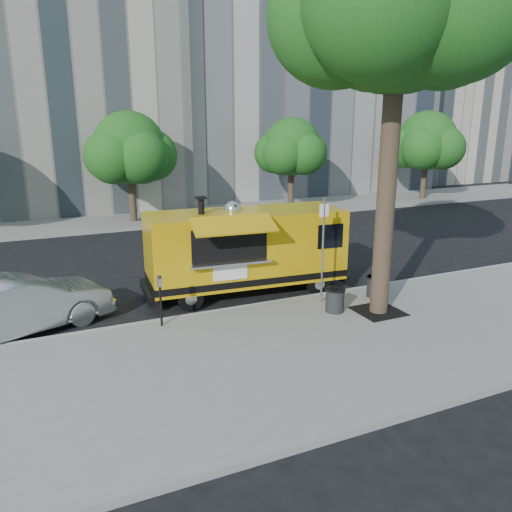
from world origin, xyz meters
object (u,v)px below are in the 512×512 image
at_px(far_tree_b, 129,148).
at_px(food_truck, 246,249).
at_px(sign_post, 323,244).
at_px(sedan, 19,305).
at_px(trash_bin_right, 375,286).
at_px(far_tree_c, 292,147).
at_px(trash_bin_left, 335,299).
at_px(far_tree_d, 427,141).
at_px(parking_meter, 160,295).

xyz_separation_m(far_tree_b, food_truck, (1.04, -12.31, -2.40)).
height_order(sign_post, food_truck, sign_post).
bearing_deg(far_tree_b, sedan, -112.35).
bearing_deg(trash_bin_right, sign_post, 172.29).
bearing_deg(sign_post, far_tree_c, 65.19).
relative_size(far_tree_c, trash_bin_left, 8.00).
bearing_deg(trash_bin_right, trash_bin_left, -162.85).
xyz_separation_m(far_tree_d, parking_meter, (-21.00, -13.95, -2.91)).
height_order(far_tree_b, sedan, far_tree_b).
bearing_deg(sign_post, food_truck, 127.85).
distance_m(parking_meter, trash_bin_left, 4.64).
xyz_separation_m(far_tree_c, sign_post, (-6.45, -13.95, -1.87)).
bearing_deg(trash_bin_right, sedan, 169.35).
bearing_deg(sedan, trash_bin_right, -120.41).
bearing_deg(trash_bin_left, far_tree_b, 99.51).
distance_m(far_tree_d, parking_meter, 25.38).
xyz_separation_m(food_truck, trash_bin_left, (1.47, -2.70, -0.93)).
xyz_separation_m(far_tree_b, trash_bin_left, (2.52, -15.01, -3.34)).
bearing_deg(far_tree_c, food_truck, -123.51).
bearing_deg(trash_bin_left, parking_meter, 167.99).
height_order(sign_post, parking_meter, sign_post).
distance_m(food_truck, trash_bin_left, 3.21).
bearing_deg(trash_bin_right, far_tree_c, 71.44).
bearing_deg(food_truck, trash_bin_right, -29.69).
bearing_deg(sign_post, trash_bin_left, -92.62).
distance_m(far_tree_b, trash_bin_left, 15.58).
bearing_deg(far_tree_b, food_truck, -85.15).
height_order(far_tree_d, parking_meter, far_tree_d).
xyz_separation_m(sign_post, food_truck, (-1.51, 1.94, -0.42)).
distance_m(sedan, trash_bin_left, 8.08).
xyz_separation_m(sign_post, trash_bin_right, (1.69, -0.23, -1.37)).
relative_size(food_truck, sedan, 1.42).
xyz_separation_m(food_truck, sedan, (-6.27, -0.39, -0.70)).
bearing_deg(far_tree_c, sedan, -138.91).
xyz_separation_m(sign_post, trash_bin_left, (-0.03, -0.76, -1.35)).
height_order(far_tree_b, far_tree_d, far_tree_d).
bearing_deg(sedan, far_tree_d, -82.28).
distance_m(far_tree_d, sign_post, 21.79).
relative_size(sign_post, food_truck, 0.47).
xyz_separation_m(far_tree_b, parking_meter, (-2.00, -14.05, -2.85)).
bearing_deg(food_truck, far_tree_c, 60.93).
relative_size(sedan, trash_bin_right, 7.21).
bearing_deg(trash_bin_left, sign_post, 87.38).
bearing_deg(far_tree_b, parking_meter, -98.10).
xyz_separation_m(far_tree_b, sedan, (-5.22, -12.70, -3.10)).
relative_size(far_tree_c, sign_post, 1.74).
xyz_separation_m(sedan, trash_bin_left, (7.74, -2.31, -0.24)).
xyz_separation_m(far_tree_c, parking_meter, (-11.00, -13.75, -2.74)).
distance_m(far_tree_c, trash_bin_right, 15.30).
height_order(far_tree_b, trash_bin_right, far_tree_b).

